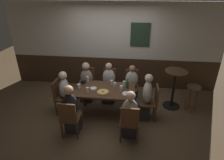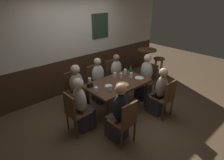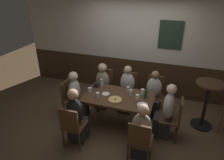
# 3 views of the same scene
# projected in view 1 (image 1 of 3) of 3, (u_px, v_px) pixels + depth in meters

# --- Properties ---
(ground_plane) EXTENTS (12.00, 12.00, 0.00)m
(ground_plane) POSITION_uv_depth(u_px,v_px,m) (105.00, 114.00, 4.88)
(ground_plane) COLOR brown
(wall_back) EXTENTS (6.40, 0.13, 2.60)m
(wall_back) POSITION_uv_depth(u_px,v_px,m) (113.00, 47.00, 5.77)
(wall_back) COLOR #3D2819
(wall_back) RESTS_ON ground_plane
(dining_table) EXTENTS (1.42, 0.84, 0.74)m
(dining_table) POSITION_uv_depth(u_px,v_px,m) (105.00, 92.00, 4.59)
(dining_table) COLOR #472D1C
(dining_table) RESTS_ON ground_plane
(chair_right_far) EXTENTS (0.40, 0.40, 0.88)m
(chair_right_far) POSITION_uv_depth(u_px,v_px,m) (131.00, 84.00, 5.34)
(chair_right_far) COLOR #513521
(chair_right_far) RESTS_ON ground_plane
(chair_head_east) EXTENTS (0.40, 0.40, 0.88)m
(chair_head_east) POSITION_uv_depth(u_px,v_px,m) (152.00, 101.00, 4.54)
(chair_head_east) COLOR #513521
(chair_head_east) RESTS_ON ground_plane
(chair_left_far) EXTENTS (0.40, 0.40, 0.88)m
(chair_left_far) POSITION_uv_depth(u_px,v_px,m) (88.00, 81.00, 5.47)
(chair_left_far) COLOR #513521
(chair_left_far) RESTS_ON ground_plane
(chair_left_near) EXTENTS (0.40, 0.40, 0.88)m
(chair_left_near) POSITION_uv_depth(u_px,v_px,m) (70.00, 117.00, 3.98)
(chair_left_near) COLOR #513521
(chair_left_near) RESTS_ON ground_plane
(chair_mid_far) EXTENTS (0.40, 0.40, 0.88)m
(chair_mid_far) POSITION_uv_depth(u_px,v_px,m) (109.00, 82.00, 5.40)
(chair_mid_far) COLOR #513521
(chair_mid_far) RESTS_ON ground_plane
(chair_head_west) EXTENTS (0.40, 0.40, 0.88)m
(chair_head_west) POSITION_uv_depth(u_px,v_px,m) (61.00, 95.00, 4.78)
(chair_head_west) COLOR #513521
(chair_head_west) RESTS_ON ground_plane
(chair_right_near) EXTENTS (0.40, 0.40, 0.88)m
(chair_right_near) POSITION_uv_depth(u_px,v_px,m) (129.00, 121.00, 3.85)
(chair_right_near) COLOR #513521
(chair_right_near) RESTS_ON ground_plane
(person_right_far) EXTENTS (0.34, 0.37, 1.09)m
(person_right_far) POSITION_uv_depth(u_px,v_px,m) (131.00, 88.00, 5.21)
(person_right_far) COLOR #2D2D38
(person_right_far) RESTS_ON ground_plane
(person_head_east) EXTENTS (0.37, 0.34, 1.18)m
(person_head_east) POSITION_uv_depth(u_px,v_px,m) (145.00, 100.00, 4.56)
(person_head_east) COLOR #2D2D38
(person_head_east) RESTS_ON ground_plane
(person_left_far) EXTENTS (0.34, 0.37, 1.11)m
(person_left_far) POSITION_uv_depth(u_px,v_px,m) (87.00, 85.00, 5.33)
(person_left_far) COLOR #2D2D38
(person_left_far) RESTS_ON ground_plane
(person_left_near) EXTENTS (0.34, 0.37, 1.17)m
(person_left_near) POSITION_uv_depth(u_px,v_px,m) (72.00, 112.00, 4.12)
(person_left_near) COLOR #2D2D38
(person_left_near) RESTS_ON ground_plane
(person_mid_far) EXTENTS (0.34, 0.37, 1.13)m
(person_mid_far) POSITION_uv_depth(u_px,v_px,m) (109.00, 86.00, 5.27)
(person_mid_far) COLOR #2D2D38
(person_mid_far) RESTS_ON ground_plane
(person_head_west) EXTENTS (0.37, 0.34, 1.14)m
(person_head_west) POSITION_uv_depth(u_px,v_px,m) (67.00, 96.00, 4.76)
(person_head_west) COLOR #2D2D38
(person_head_west) RESTS_ON ground_plane
(person_right_near) EXTENTS (0.34, 0.37, 1.12)m
(person_right_near) POSITION_uv_depth(u_px,v_px,m) (130.00, 117.00, 4.01)
(person_right_near) COLOR #2D2D38
(person_right_near) RESTS_ON ground_plane
(pizza) EXTENTS (0.28, 0.28, 0.03)m
(pizza) POSITION_uv_depth(u_px,v_px,m) (103.00, 92.00, 4.40)
(pizza) COLOR tan
(pizza) RESTS_ON dining_table
(pint_glass_stout) EXTENTS (0.07, 0.07, 0.12)m
(pint_glass_stout) POSITION_uv_depth(u_px,v_px,m) (112.00, 83.00, 4.73)
(pint_glass_stout) COLOR silver
(pint_glass_stout) RESTS_ON dining_table
(pint_glass_pale) EXTENTS (0.08, 0.08, 0.10)m
(pint_glass_pale) POSITION_uv_depth(u_px,v_px,m) (79.00, 86.00, 4.57)
(pint_glass_pale) COLOR silver
(pint_glass_pale) RESTS_ON dining_table
(beer_glass_half) EXTENTS (0.07, 0.07, 0.13)m
(beer_glass_half) POSITION_uv_depth(u_px,v_px,m) (121.00, 88.00, 4.46)
(beer_glass_half) COLOR silver
(beer_glass_half) RESTS_ON dining_table
(highball_clear) EXTENTS (0.06, 0.06, 0.14)m
(highball_clear) POSITION_uv_depth(u_px,v_px,m) (87.00, 79.00, 4.90)
(highball_clear) COLOR silver
(highball_clear) RESTS_ON dining_table
(pint_glass_amber) EXTENTS (0.07, 0.07, 0.11)m
(pint_glass_amber) POSITION_uv_depth(u_px,v_px,m) (87.00, 90.00, 4.41)
(pint_glass_amber) COLOR silver
(pint_glass_amber) RESTS_ON dining_table
(beer_glass_tall) EXTENTS (0.07, 0.07, 0.13)m
(beer_glass_tall) POSITION_uv_depth(u_px,v_px,m) (124.00, 84.00, 4.67)
(beer_glass_tall) COLOR silver
(beer_glass_tall) RESTS_ON dining_table
(tumbler_short) EXTENTS (0.06, 0.06, 0.12)m
(tumbler_short) POSITION_uv_depth(u_px,v_px,m) (115.00, 85.00, 4.62)
(tumbler_short) COLOR silver
(tumbler_short) RESTS_ON dining_table
(beer_bottle_green) EXTENTS (0.06, 0.06, 0.24)m
(beer_bottle_green) POSITION_uv_depth(u_px,v_px,m) (127.00, 84.00, 4.56)
(beer_bottle_green) COLOR #194723
(beer_bottle_green) RESTS_ON dining_table
(plate_white_large) EXTENTS (0.21, 0.21, 0.01)m
(plate_white_large) POSITION_uv_depth(u_px,v_px,m) (127.00, 94.00, 4.35)
(plate_white_large) COLOR white
(plate_white_large) RESTS_ON dining_table
(plate_white_small) EXTENTS (0.16, 0.16, 0.01)m
(plate_white_small) POSITION_uv_depth(u_px,v_px,m) (93.00, 88.00, 4.57)
(plate_white_small) COLOR white
(plate_white_small) RESTS_ON dining_table
(condiment_caddy) EXTENTS (0.11, 0.09, 0.09)m
(condiment_caddy) POSITION_uv_depth(u_px,v_px,m) (83.00, 82.00, 4.80)
(condiment_caddy) COLOR black
(condiment_caddy) RESTS_ON dining_table
(side_bar_table) EXTENTS (0.56, 0.56, 1.05)m
(side_bar_table) POSITION_uv_depth(u_px,v_px,m) (174.00, 86.00, 4.95)
(side_bar_table) COLOR black
(side_bar_table) RESTS_ON ground_plane
(bar_stool) EXTENTS (0.34, 0.34, 0.72)m
(bar_stool) POSITION_uv_depth(u_px,v_px,m) (193.00, 92.00, 4.79)
(bar_stool) COLOR brown
(bar_stool) RESTS_ON ground_plane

